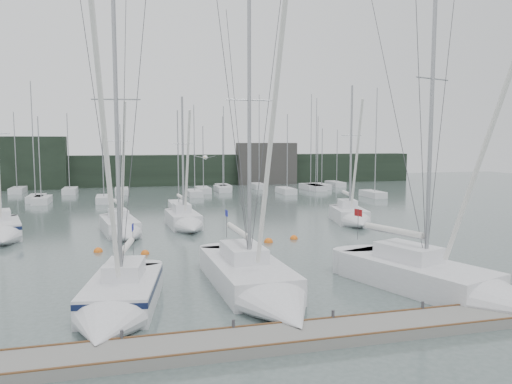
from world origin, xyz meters
TOP-DOWN VIEW (x-y plane):
  - ground at (0.00, 0.00)m, footprint 160.00×160.00m
  - dock at (0.00, -5.00)m, footprint 24.00×2.00m
  - far_treeline at (0.00, 62.00)m, footprint 90.00×4.00m
  - far_building_left at (-20.00, 60.00)m, footprint 12.00×3.00m
  - far_building_right at (18.00, 60.00)m, footprint 10.00×3.00m
  - mast_forest at (1.86, 46.38)m, footprint 57.95×27.52m
  - sailboat_near_left at (-6.21, -0.83)m, footprint 4.30×8.99m
  - sailboat_near_center at (0.21, -0.07)m, footprint 3.64×12.13m
  - sailboat_near_right at (8.95, -2.40)m, footprint 6.62×11.49m
  - sailboat_mid_a at (-14.57, 18.42)m, footprint 4.38×8.13m
  - sailboat_mid_b at (-5.90, 17.52)m, footprint 3.62×8.13m
  - sailboat_mid_c at (-0.81, 19.54)m, footprint 2.80×7.66m
  - sailboat_mid_e at (13.66, 18.13)m, footprint 3.99×7.63m
  - buoy_a at (-4.53, 10.96)m, footprint 0.55×0.55m
  - buoy_b at (6.45, 13.17)m, footprint 0.59×0.59m
  - buoy_c at (-7.50, 12.44)m, footprint 0.60×0.60m
  - seagull at (-1.95, 2.27)m, footprint 0.99×0.48m
  - buoy_d at (4.26, 12.49)m, footprint 0.65×0.65m

SIDE VIEW (x-z plane):
  - ground at x=0.00m, z-range 0.00..0.00m
  - buoy_a at x=-4.53m, z-range -0.28..0.28m
  - buoy_b at x=6.45m, z-range -0.30..0.30m
  - buoy_c at x=-7.50m, z-range -0.30..0.30m
  - buoy_d at x=4.26m, z-range -0.33..0.33m
  - dock at x=0.00m, z-range 0.00..0.40m
  - mast_forest at x=1.86m, z-range -6.73..7.68m
  - sailboat_mid_b at x=-5.90m, z-range -5.54..6.66m
  - sailboat_near_center at x=0.21m, z-range -7.32..8.46m
  - sailboat_mid_c at x=-0.81m, z-range -5.29..6.44m
  - sailboat_mid_e at x=13.66m, z-range -5.89..7.09m
  - sailboat_near_left at x=-6.21m, z-range -7.01..8.23m
  - sailboat_near_right at x=8.95m, z-range -8.02..9.27m
  - sailboat_mid_a at x=-14.57m, z-range -5.90..7.19m
  - far_treeline at x=0.00m, z-range 0.00..5.00m
  - far_building_right at x=18.00m, z-range 0.00..7.00m
  - far_building_left at x=-20.00m, z-range 0.00..8.00m
  - seagull at x=-1.95m, z-range 6.42..6.62m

